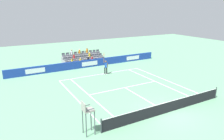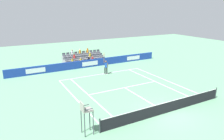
{
  "view_description": "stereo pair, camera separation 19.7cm",
  "coord_description": "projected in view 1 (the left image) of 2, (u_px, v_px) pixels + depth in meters",
  "views": [
    {
      "loc": [
        11.36,
        11.2,
        8.05
      ],
      "look_at": [
        -0.21,
        -9.55,
        1.1
      ],
      "focal_mm": 33.87,
      "sensor_mm": 36.0,
      "label": 1
    },
    {
      "loc": [
        11.18,
        11.3,
        8.05
      ],
      "look_at": [
        -0.21,
        -9.55,
        1.1
      ],
      "focal_mm": 33.87,
      "sensor_mm": 36.0,
      "label": 2
    }
  ],
  "objects": [
    {
      "name": "tennis_net",
      "position": [
        168.0,
        107.0,
        16.82
      ],
      "size": [
        11.97,
        0.1,
        1.07
      ],
      "color": "#33383D",
      "rests_on": "ground"
    },
    {
      "name": "umpire_chair",
      "position": [
        87.0,
        113.0,
        13.65
      ],
      "size": [
        0.7,
        0.7,
        2.34
      ],
      "color": "#474C54",
      "rests_on": "ground"
    },
    {
      "name": "line_service",
      "position": [
        125.0,
        88.0,
        22.32
      ],
      "size": [
        8.23,
        0.1,
        0.01
      ],
      "primitive_type": "cube",
      "color": "white",
      "rests_on": "ground"
    },
    {
      "name": "line_doubles_sideline_left",
      "position": [
        77.0,
        100.0,
        19.38
      ],
      "size": [
        0.1,
        11.89,
        0.01
      ],
      "primitive_type": "cube",
      "color": "white",
      "rests_on": "ground"
    },
    {
      "name": "ground_plane",
      "position": [
        167.0,
        113.0,
        16.96
      ],
      "size": [
        80.0,
        80.0,
        0.0
      ],
      "primitive_type": "plane",
      "color": "#669E77"
    },
    {
      "name": "line_singles_sideline_left",
      "position": [
        91.0,
        97.0,
        20.02
      ],
      "size": [
        0.1,
        11.89,
        0.01
      ],
      "primitive_type": "cube",
      "color": "white",
      "rests_on": "ground"
    },
    {
      "name": "line_centre_mark",
      "position": [
        102.0,
        74.0,
        26.84
      ],
      "size": [
        0.1,
        0.2,
        0.01
      ],
      "primitive_type": "cube",
      "color": "white",
      "rests_on": "ground"
    },
    {
      "name": "line_baseline",
      "position": [
        102.0,
        74.0,
        26.93
      ],
      "size": [
        10.97,
        0.1,
        0.01
      ],
      "primitive_type": "cube",
      "color": "white",
      "rests_on": "ground"
    },
    {
      "name": "stadium_stand",
      "position": [
        83.0,
        60.0,
        31.95
      ],
      "size": [
        6.2,
        2.85,
        2.21
      ],
      "color": "gray",
      "rests_on": "ground"
    },
    {
      "name": "sponsor_barrier",
      "position": [
        90.0,
        63.0,
        30.02
      ],
      "size": [
        22.21,
        0.22,
        1.07
      ],
      "color": "#193899",
      "rests_on": "ground"
    },
    {
      "name": "loose_tennis_ball",
      "position": [
        154.0,
        106.0,
        18.12
      ],
      "size": [
        0.07,
        0.07,
        0.07
      ],
      "primitive_type": "sphere",
      "color": "#D1E533",
      "rests_on": "ground"
    },
    {
      "name": "line_doubles_sideline_right",
      "position": [
        167.0,
        80.0,
        24.51
      ],
      "size": [
        0.1,
        11.89,
        0.01
      ],
      "primitive_type": "cube",
      "color": "white",
      "rests_on": "ground"
    },
    {
      "name": "line_centre_service",
      "position": [
        143.0,
        98.0,
        19.64
      ],
      "size": [
        0.1,
        6.4,
        0.01
      ],
      "primitive_type": "cube",
      "color": "white",
      "rests_on": "ground"
    },
    {
      "name": "line_singles_sideline_right",
      "position": [
        158.0,
        82.0,
        23.87
      ],
      "size": [
        0.1,
        11.89,
        0.01
      ],
      "primitive_type": "cube",
      "color": "white",
      "rests_on": "ground"
    },
    {
      "name": "tennis_player",
      "position": [
        106.0,
        67.0,
        26.57
      ],
      "size": [
        0.51,
        0.43,
        2.85
      ],
      "color": "black",
      "rests_on": "ground"
    }
  ]
}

